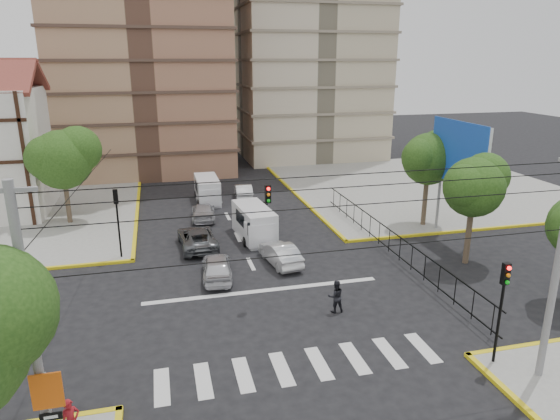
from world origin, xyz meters
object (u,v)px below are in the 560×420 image
object	(u,v)px
traffic_light_se	(502,296)
van_left_lane	(208,191)
traffic_light_nw	(117,212)
van_right_lane	(255,224)
car_silver_front_left	(217,267)
pedestrian_crosswalk	(336,296)
district_sign	(48,399)
car_white_front_right	(280,253)

from	to	relation	value
traffic_light_se	van_left_lane	xyz separation A→B (m)	(-8.89, 27.28, -2.06)
traffic_light_nw	van_right_lane	distance (m)	9.28
traffic_light_nw	car_silver_front_left	world-z (taller)	traffic_light_nw
van_left_lane	car_silver_front_left	distance (m)	16.08
traffic_light_se	traffic_light_nw	bearing A→B (deg)	135.00
traffic_light_nw	car_silver_front_left	bearing A→B (deg)	-38.12
van_right_lane	car_silver_front_left	world-z (taller)	van_right_lane
van_right_lane	pedestrian_crosswalk	xyz separation A→B (m)	(1.86, -11.29, -0.25)
district_sign	pedestrian_crosswalk	size ratio (longest dim) A/B	1.90
traffic_light_se	car_silver_front_left	distance (m)	15.29
traffic_light_se	traffic_light_nw	distance (m)	22.06
district_sign	car_white_front_right	size ratio (longest dim) A/B	0.78
car_silver_front_left	pedestrian_crosswalk	xyz separation A→B (m)	(5.25, -5.42, 0.13)
traffic_light_se	pedestrian_crosswalk	size ratio (longest dim) A/B	2.62
van_right_lane	car_silver_front_left	distance (m)	6.79
van_left_lane	pedestrian_crosswalk	xyz separation A→B (m)	(4.08, -21.44, -0.21)
traffic_light_nw	van_left_lane	world-z (taller)	traffic_light_nw
van_left_lane	car_silver_front_left	xyz separation A→B (m)	(-1.17, -16.03, -0.34)
traffic_light_se	district_sign	world-z (taller)	traffic_light_se
van_left_lane	traffic_light_se	bearing A→B (deg)	-72.13
car_white_front_right	van_left_lane	bearing A→B (deg)	-87.82
car_white_front_right	district_sign	bearing A→B (deg)	43.92
traffic_light_se	van_left_lane	world-z (taller)	traffic_light_se
district_sign	pedestrian_crosswalk	world-z (taller)	district_sign
traffic_light_se	district_sign	distance (m)	16.68
traffic_light_se	district_sign	xyz separation A→B (m)	(-16.60, -1.44, -0.66)
car_silver_front_left	traffic_light_se	bearing A→B (deg)	136.85
traffic_light_nw	traffic_light_se	bearing A→B (deg)	-45.00
van_left_lane	car_silver_front_left	bearing A→B (deg)	-94.36
van_right_lane	pedestrian_crosswalk	world-z (taller)	van_right_lane
van_right_lane	car_silver_front_left	size ratio (longest dim) A/B	1.24
traffic_light_nw	van_right_lane	world-z (taller)	traffic_light_nw
car_white_front_right	pedestrian_crosswalk	bearing A→B (deg)	91.73
van_left_lane	car_white_front_right	world-z (taller)	van_left_lane
traffic_light_se	car_white_front_right	bearing A→B (deg)	115.90
district_sign	car_white_front_right	distance (m)	17.51
traffic_light_nw	van_right_lane	xyz separation A→B (m)	(8.92, 1.53, -2.02)
van_right_lane	traffic_light_nw	bearing A→B (deg)	-176.11
district_sign	van_right_lane	distance (m)	21.10
district_sign	car_silver_front_left	world-z (taller)	district_sign
district_sign	pedestrian_crosswalk	bearing A→B (deg)	31.70
car_silver_front_left	car_white_front_right	size ratio (longest dim) A/B	1.01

